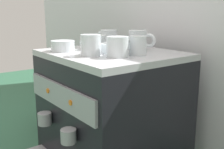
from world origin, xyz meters
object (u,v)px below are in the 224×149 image
at_px(espresso_machine, 111,105).
at_px(ceramic_cup_2, 96,42).
at_px(ceramic_cup_4, 91,45).
at_px(ceramic_cup_1, 108,37).
at_px(ceramic_bowl_0, 113,48).
at_px(coffee_grinder, 57,88).
at_px(ceramic_cup_5, 139,40).
at_px(ceramic_cup_3, 117,47).
at_px(ceramic_cup_0, 137,45).
at_px(ceramic_bowl_1, 63,46).

bearing_deg(espresso_machine, ceramic_cup_2, -171.43).
bearing_deg(ceramic_cup_4, ceramic_cup_1, 132.55).
relative_size(ceramic_cup_2, ceramic_bowl_0, 0.98).
relative_size(ceramic_cup_2, coffee_grinder, 0.27).
relative_size(espresso_machine, ceramic_cup_4, 5.72).
distance_m(ceramic_cup_4, ceramic_cup_5, 0.26).
relative_size(espresso_machine, ceramic_bowl_0, 5.25).
bearing_deg(ceramic_cup_5, ceramic_cup_3, -63.16).
xyz_separation_m(ceramic_cup_2, ceramic_cup_5, (0.11, 0.15, 0.01)).
relative_size(ceramic_cup_0, coffee_grinder, 0.26).
bearing_deg(ceramic_bowl_1, ceramic_cup_0, 34.13).
distance_m(ceramic_cup_2, ceramic_bowl_0, 0.11).
bearing_deg(coffee_grinder, espresso_machine, 3.15).
distance_m(ceramic_cup_0, ceramic_bowl_0, 0.12).
relative_size(ceramic_bowl_1, coffee_grinder, 0.25).
height_order(ceramic_cup_3, ceramic_bowl_1, ceramic_cup_3).
relative_size(ceramic_cup_4, ceramic_cup_5, 0.87).
distance_m(ceramic_cup_0, ceramic_cup_5, 0.15).
bearing_deg(coffee_grinder, ceramic_cup_5, 18.02).
bearing_deg(espresso_machine, ceramic_cup_3, -26.71).
distance_m(ceramic_cup_1, ceramic_cup_2, 0.17).
bearing_deg(ceramic_cup_0, ceramic_bowl_1, -145.87).
height_order(ceramic_cup_2, ceramic_bowl_0, ceramic_cup_2).
bearing_deg(ceramic_cup_0, ceramic_cup_3, -97.82).
bearing_deg(ceramic_cup_0, ceramic_bowl_0, -162.78).
relative_size(ceramic_cup_1, ceramic_cup_4, 1.20).
bearing_deg(ceramic_cup_3, ceramic_cup_5, 116.84).
height_order(ceramic_cup_0, ceramic_cup_3, ceramic_cup_3).
height_order(espresso_machine, ceramic_cup_2, ceramic_cup_2).
height_order(ceramic_cup_0, ceramic_cup_2, ceramic_cup_0).
bearing_deg(coffee_grinder, ceramic_bowl_0, 2.45).
distance_m(ceramic_bowl_0, ceramic_bowl_1, 0.21).
height_order(espresso_machine, ceramic_bowl_0, ceramic_bowl_0).
xyz_separation_m(ceramic_cup_1, ceramic_bowl_0, (0.21, -0.13, -0.02)).
relative_size(ceramic_cup_3, ceramic_cup_4, 1.08).
relative_size(ceramic_cup_5, ceramic_bowl_1, 1.20).
height_order(ceramic_bowl_1, coffee_grinder, ceramic_bowl_1).
bearing_deg(ceramic_cup_2, ceramic_cup_1, 126.19).
distance_m(espresso_machine, ceramic_cup_5, 0.31).
bearing_deg(ceramic_bowl_1, ceramic_cup_1, 101.53).
bearing_deg(ceramic_cup_0, coffee_grinder, -174.77).
relative_size(ceramic_cup_4, ceramic_bowl_1, 1.04).
bearing_deg(ceramic_cup_0, ceramic_cup_4, -122.59).
bearing_deg(ceramic_cup_4, espresso_machine, 105.31).
xyz_separation_m(espresso_machine, ceramic_cup_2, (-0.09, -0.01, 0.26)).
xyz_separation_m(ceramic_cup_2, ceramic_bowl_0, (0.11, 0.01, -0.01)).
bearing_deg(ceramic_cup_0, espresso_machine, -167.23).
height_order(ceramic_cup_5, ceramic_bowl_0, ceramic_cup_5).
xyz_separation_m(ceramic_cup_4, ceramic_cup_5, (-0.01, 0.26, 0.00)).
distance_m(espresso_machine, ceramic_cup_0, 0.30).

